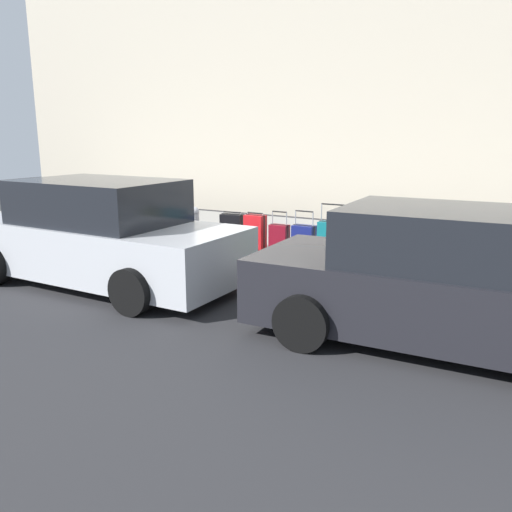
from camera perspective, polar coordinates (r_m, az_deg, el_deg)
ground_plane at (r=9.43m, az=-3.55°, el=-1.28°), size 40.00×40.00×0.00m
sidewalk_curb at (r=11.55m, az=3.07°, el=1.77°), size 18.00×5.00×0.14m
building_facade_sidewalk_side at (r=16.41m, az=11.84°, el=25.16°), size 24.00×3.00×11.67m
suitcase_silver_0 at (r=8.81m, az=15.23°, el=-0.05°), size 0.46×0.21×0.78m
suitcase_olive_1 at (r=8.95m, az=11.79°, el=0.91°), size 0.45×0.27×0.76m
suitcase_teal_2 at (r=9.09m, az=8.26°, el=1.38°), size 0.49×0.23×1.06m
suitcase_navy_3 at (r=9.36m, az=5.20°, el=1.45°), size 0.40×0.24×0.90m
suitcase_maroon_4 at (r=9.57m, az=2.54°, el=1.66°), size 0.35×0.21×0.85m
suitcase_red_5 at (r=9.74m, az=-0.09°, el=2.30°), size 0.39×0.24×0.80m
suitcase_black_6 at (r=10.02m, az=-2.60°, el=2.53°), size 0.44×0.27×0.78m
fire_hydrant at (r=10.40m, az=-6.71°, el=3.22°), size 0.39×0.21×0.82m
bollard_post at (r=10.65m, az=-9.92°, el=3.57°), size 0.13×0.13×0.94m
parked_car_charcoal_0 at (r=6.22m, az=19.91°, el=-2.69°), size 4.38×2.09×1.55m
parked_car_silver_1 at (r=8.62m, az=-16.51°, el=2.10°), size 4.71×2.11×1.65m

